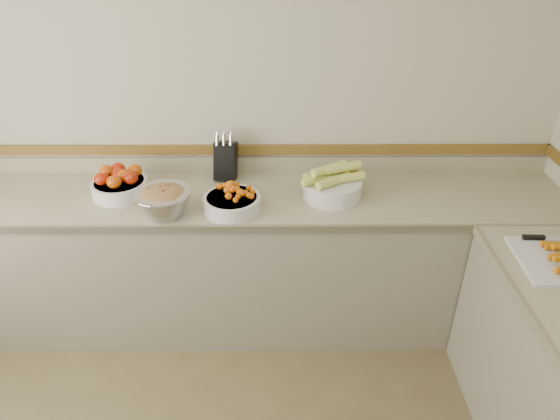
{
  "coord_description": "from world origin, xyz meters",
  "views": [
    {
      "loc": [
        0.34,
        -0.81,
        2.28
      ],
      "look_at": [
        0.35,
        1.35,
        1.0
      ],
      "focal_mm": 32.0,
      "sensor_mm": 36.0,
      "label": 1
    }
  ],
  "objects_px": {
    "rhubarb_bowl": "(163,201)",
    "tomato_bowl": "(120,183)",
    "cherry_tomato_bowl": "(232,201)",
    "knife_block": "(226,160)",
    "corn_bowl": "(332,184)"
  },
  "relations": [
    {
      "from": "tomato_bowl",
      "to": "corn_bowl",
      "type": "bearing_deg",
      "value": -1.57
    },
    {
      "from": "knife_block",
      "to": "tomato_bowl",
      "type": "height_order",
      "value": "knife_block"
    },
    {
      "from": "knife_block",
      "to": "cherry_tomato_bowl",
      "type": "bearing_deg",
      "value": -80.41
    },
    {
      "from": "corn_bowl",
      "to": "knife_block",
      "type": "bearing_deg",
      "value": 159.68
    },
    {
      "from": "corn_bowl",
      "to": "rhubarb_bowl",
      "type": "distance_m",
      "value": 0.93
    },
    {
      "from": "rhubarb_bowl",
      "to": "tomato_bowl",
      "type": "bearing_deg",
      "value": 141.64
    },
    {
      "from": "tomato_bowl",
      "to": "rhubarb_bowl",
      "type": "bearing_deg",
      "value": -38.36
    },
    {
      "from": "cherry_tomato_bowl",
      "to": "rhubarb_bowl",
      "type": "distance_m",
      "value": 0.36
    },
    {
      "from": "tomato_bowl",
      "to": "cherry_tomato_bowl",
      "type": "distance_m",
      "value": 0.68
    },
    {
      "from": "tomato_bowl",
      "to": "cherry_tomato_bowl",
      "type": "bearing_deg",
      "value": -15.55
    },
    {
      "from": "rhubarb_bowl",
      "to": "corn_bowl",
      "type": "bearing_deg",
      "value": 12.51
    },
    {
      "from": "tomato_bowl",
      "to": "corn_bowl",
      "type": "xyz_separation_m",
      "value": [
        1.2,
        -0.03,
        0.01
      ]
    },
    {
      "from": "cherry_tomato_bowl",
      "to": "rhubarb_bowl",
      "type": "bearing_deg",
      "value": -171.42
    },
    {
      "from": "cherry_tomato_bowl",
      "to": "corn_bowl",
      "type": "bearing_deg",
      "value": 14.96
    },
    {
      "from": "cherry_tomato_bowl",
      "to": "knife_block",
      "type": "bearing_deg",
      "value": 99.59
    }
  ]
}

